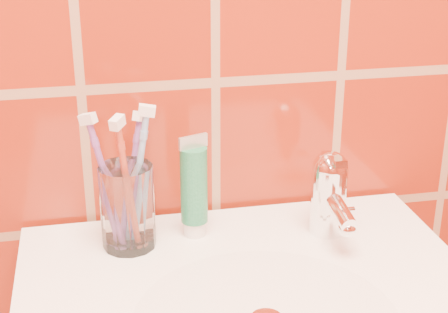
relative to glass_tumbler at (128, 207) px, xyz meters
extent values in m
cylinder|color=white|center=(0.00, 0.00, 0.00)|extent=(0.09, 0.09, 0.11)
cylinder|color=white|center=(0.09, 0.01, -0.05)|extent=(0.03, 0.03, 0.02)
cylinder|color=#196A42|center=(0.09, 0.01, 0.02)|extent=(0.04, 0.04, 0.11)
cube|color=beige|center=(0.09, 0.01, 0.08)|extent=(0.04, 0.00, 0.02)
cylinder|color=white|center=(0.27, -0.02, -0.01)|extent=(0.05, 0.05, 0.09)
sphere|color=white|center=(0.27, -0.02, 0.04)|extent=(0.05, 0.05, 0.05)
cylinder|color=white|center=(0.27, -0.05, 0.00)|extent=(0.02, 0.09, 0.03)
cube|color=white|center=(0.27, -0.03, 0.06)|extent=(0.02, 0.06, 0.01)
camera|label=1|loc=(-0.04, -0.81, 0.40)|focal=55.00mm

